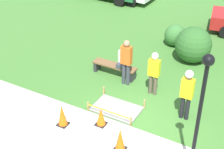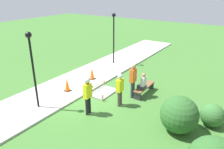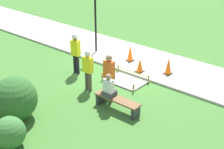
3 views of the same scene
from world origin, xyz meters
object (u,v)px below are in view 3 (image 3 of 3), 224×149
object	(u,v)px
lamppost_near	(95,3)
traffic_cone_far_patch	(140,65)
traffic_cone_sidewalk_edge	(130,53)
park_bench	(117,102)
person_seated_on_bench	(109,87)
worker_assistant	(76,50)
worker_supervisor	(88,67)
bystander_in_orange_shirt	(109,75)
traffic_cone_near_patch	(168,66)

from	to	relation	value
lamppost_near	traffic_cone_far_patch	bearing A→B (deg)	168.77
traffic_cone_sidewalk_edge	park_bench	bearing A→B (deg)	120.99
person_seated_on_bench	worker_assistant	bearing A→B (deg)	-23.82
worker_supervisor	bystander_in_orange_shirt	world-z (taller)	bystander_in_orange_shirt
traffic_cone_sidewalk_edge	worker_supervisor	size ratio (longest dim) A/B	0.45
traffic_cone_far_patch	lamppost_near	world-z (taller)	lamppost_near
worker_assistant	lamppost_near	distance (m)	2.91
worker_supervisor	lamppost_near	xyz separation A→B (m)	(2.45, -3.17, 1.52)
park_bench	person_seated_on_bench	distance (m)	0.60
worker_supervisor	worker_assistant	size ratio (longest dim) A/B	0.92
traffic_cone_near_patch	person_seated_on_bench	distance (m)	3.68
traffic_cone_near_patch	worker_assistant	distance (m)	4.05
traffic_cone_sidewalk_edge	worker_supervisor	xyz separation A→B (m)	(-0.37, 3.24, 0.53)
traffic_cone_near_patch	lamppost_near	size ratio (longest dim) A/B	0.21
traffic_cone_sidewalk_edge	worker_supervisor	distance (m)	3.30
traffic_cone_sidewalk_edge	person_seated_on_bench	size ratio (longest dim) A/B	0.87
traffic_cone_far_patch	bystander_in_orange_shirt	xyz separation A→B (m)	(-0.47, 2.64, 0.66)
traffic_cone_far_patch	traffic_cone_sidewalk_edge	distance (m)	1.28
person_seated_on_bench	bystander_in_orange_shirt	distance (m)	0.59
worker_assistant	traffic_cone_sidewalk_edge	bearing A→B (deg)	-114.66
traffic_cone_far_patch	traffic_cone_sidewalk_edge	xyz separation A→B (m)	(1.06, -0.70, 0.07)
traffic_cone_near_patch	traffic_cone_sidewalk_edge	size ratio (longest dim) A/B	0.99
traffic_cone_near_patch	bystander_in_orange_shirt	xyz separation A→B (m)	(0.60, 3.25, 0.59)
traffic_cone_sidewalk_edge	bystander_in_orange_shirt	size ratio (longest dim) A/B	0.41
worker_supervisor	worker_assistant	xyz separation A→B (m)	(1.48, -0.81, 0.11)
worker_assistant	traffic_cone_far_patch	bearing A→B (deg)	-141.56
traffic_cone_near_patch	traffic_cone_sidewalk_edge	xyz separation A→B (m)	(2.13, -0.09, 0.00)
lamppost_near	traffic_cone_near_patch	bearing A→B (deg)	179.75
worker_supervisor	lamppost_near	size ratio (longest dim) A/B	0.47
park_bench	bystander_in_orange_shirt	distance (m)	1.07
traffic_cone_near_patch	traffic_cone_far_patch	size ratio (longest dim) A/B	1.22
bystander_in_orange_shirt	lamppost_near	distance (m)	5.08
worker_assistant	lamppost_near	size ratio (longest dim) A/B	0.50
park_bench	person_seated_on_bench	world-z (taller)	person_seated_on_bench
traffic_cone_near_patch	worker_assistant	xyz separation A→B (m)	(3.24, 2.34, 0.64)
traffic_cone_far_patch	worker_assistant	world-z (taller)	worker_assistant
traffic_cone_sidewalk_edge	person_seated_on_bench	xyz separation A→B (m)	(-1.88, 3.75, 0.34)
traffic_cone_sidewalk_edge	person_seated_on_bench	bearing A→B (deg)	116.61
traffic_cone_sidewalk_edge	worker_assistant	bearing A→B (deg)	65.34
worker_assistant	traffic_cone_near_patch	bearing A→B (deg)	-144.23
park_bench	person_seated_on_bench	size ratio (longest dim) A/B	2.04
traffic_cone_far_patch	lamppost_near	bearing A→B (deg)	-11.23
worker_supervisor	park_bench	bearing A→B (deg)	166.05
worker_assistant	person_seated_on_bench	bearing A→B (deg)	156.18
traffic_cone_far_patch	worker_assistant	size ratio (longest dim) A/B	0.34
lamppost_near	worker_assistant	bearing A→B (deg)	112.36
traffic_cone_near_patch	traffic_cone_far_patch	world-z (taller)	traffic_cone_near_patch
traffic_cone_near_patch	worker_supervisor	bearing A→B (deg)	60.80
person_seated_on_bench	lamppost_near	size ratio (longest dim) A/B	0.24
traffic_cone_far_patch	park_bench	bearing A→B (deg)	111.10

